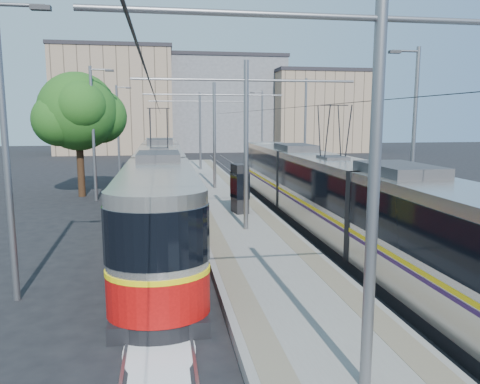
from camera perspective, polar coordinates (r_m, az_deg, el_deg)
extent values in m
plane|color=black|center=(12.68, 7.26, -14.15)|extent=(160.00, 160.00, 0.00)
cube|color=gray|center=(28.77, -2.42, -0.68)|extent=(4.00, 50.00, 0.30)
cube|color=gray|center=(28.61, -5.30, -0.45)|extent=(0.70, 50.00, 0.01)
cube|color=gray|center=(28.95, 0.43, -0.30)|extent=(0.70, 50.00, 0.01)
cube|color=gray|center=(28.60, -11.04, -1.17)|extent=(0.07, 70.00, 0.03)
cube|color=gray|center=(28.59, -8.16, -1.10)|extent=(0.07, 70.00, 0.03)
cube|color=gray|center=(29.27, 3.19, -0.79)|extent=(0.07, 70.00, 0.03)
cube|color=gray|center=(29.61, 5.90, -0.71)|extent=(0.07, 70.00, 0.03)
cube|color=black|center=(26.10, -9.62, -1.68)|extent=(2.30, 31.44, 0.40)
cube|color=beige|center=(25.85, -9.72, 1.91)|extent=(2.40, 29.84, 2.90)
cube|color=black|center=(25.80, -9.74, 3.02)|extent=(2.43, 29.84, 1.30)
cube|color=yellow|center=(25.90, -9.69, 1.04)|extent=(2.43, 29.84, 0.12)
cube|color=#B40B0A|center=(25.98, -9.66, -0.06)|extent=(2.42, 29.84, 1.10)
cube|color=#2D2D30|center=(25.71, -9.81, 5.45)|extent=(1.68, 3.00, 0.30)
cube|color=black|center=(20.48, 10.98, -4.65)|extent=(2.30, 27.61, 0.40)
cube|color=beige|center=(20.16, 11.12, -0.09)|extent=(2.40, 26.01, 2.90)
cube|color=black|center=(20.09, 11.16, 1.32)|extent=(2.43, 26.01, 1.30)
cube|color=yellow|center=(20.23, 11.08, -1.21)|extent=(2.43, 26.01, 0.12)
cube|color=#2F1446|center=(20.25, 11.07, -1.63)|extent=(2.43, 26.01, 0.10)
cube|color=#2D2D30|center=(19.98, 11.25, 4.45)|extent=(1.68, 3.00, 0.30)
cylinder|color=slate|center=(8.01, 15.98, 0.29)|extent=(0.20, 0.20, 7.00)
cylinder|color=slate|center=(8.08, 16.85, 19.58)|extent=(9.20, 0.10, 0.10)
cylinder|color=slate|center=(19.49, 0.74, 5.54)|extent=(0.20, 0.20, 7.00)
cylinder|color=slate|center=(19.52, 0.76, 13.48)|extent=(9.20, 0.10, 0.10)
cylinder|color=slate|center=(31.36, -3.13, 6.82)|extent=(0.20, 0.20, 7.00)
cylinder|color=slate|center=(31.38, -3.18, 11.75)|extent=(9.20, 0.10, 0.10)
cylinder|color=slate|center=(43.31, -4.88, 7.38)|extent=(0.20, 0.20, 7.00)
cylinder|color=slate|center=(43.32, -4.93, 10.96)|extent=(9.20, 0.10, 0.10)
cylinder|color=black|center=(28.16, -9.90, 10.02)|extent=(0.02, 70.00, 0.02)
cylinder|color=black|center=(29.02, 4.69, 10.09)|extent=(0.02, 70.00, 0.02)
cylinder|color=slate|center=(13.81, -26.62, 4.02)|extent=(0.18, 0.18, 8.00)
cube|color=#2D2D30|center=(13.78, -23.13, 19.95)|extent=(0.50, 0.22, 0.12)
cylinder|color=slate|center=(29.46, -17.46, 6.68)|extent=(0.18, 0.18, 8.00)
cube|color=#2D2D30|center=(29.44, -15.62, 14.07)|extent=(0.50, 0.22, 0.12)
cylinder|color=slate|center=(45.35, -14.66, 7.45)|extent=(0.18, 0.18, 8.00)
cube|color=#2D2D30|center=(45.34, -13.44, 12.24)|extent=(0.50, 0.22, 0.12)
cylinder|color=slate|center=(22.07, 20.40, 5.90)|extent=(0.18, 0.18, 8.00)
cube|color=#2D2D30|center=(21.70, 18.33, 15.90)|extent=(0.50, 0.22, 0.12)
cylinder|color=slate|center=(36.82, 7.94, 7.37)|extent=(0.18, 0.18, 8.00)
cube|color=#2D2D30|center=(36.61, 6.38, 13.27)|extent=(0.50, 0.22, 0.12)
cylinder|color=slate|center=(52.32, 2.70, 7.89)|extent=(0.18, 0.18, 8.00)
cube|color=#2D2D30|center=(52.16, 1.52, 12.01)|extent=(0.50, 0.22, 0.12)
cube|color=black|center=(23.24, -0.02, 0.43)|extent=(0.80, 1.14, 2.43)
cube|color=black|center=(23.22, -0.02, 0.81)|extent=(0.84, 1.19, 1.27)
cylinder|color=#382314|center=(31.55, -18.82, 2.41)|extent=(0.45, 0.45, 3.25)
sphere|color=#184915|center=(31.37, -19.17, 9.25)|extent=(4.88, 4.88, 4.88)
sphere|color=#184915|center=(32.00, -16.72, 8.80)|extent=(3.46, 3.46, 3.46)
cube|color=gray|center=(71.50, -14.90, 10.47)|extent=(16.00, 12.00, 14.44)
cube|color=#262328|center=(72.12, -15.15, 16.40)|extent=(16.32, 12.24, 0.50)
cube|color=gray|center=(75.77, -2.27, 10.43)|extent=(18.00, 14.00, 13.85)
cube|color=#262328|center=(76.29, -2.30, 15.83)|extent=(18.36, 14.28, 0.50)
cube|color=gray|center=(73.02, 9.46, 9.47)|extent=(14.00, 10.00, 11.55)
cube|color=#262328|center=(73.33, 9.59, 14.18)|extent=(14.28, 10.20, 0.50)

